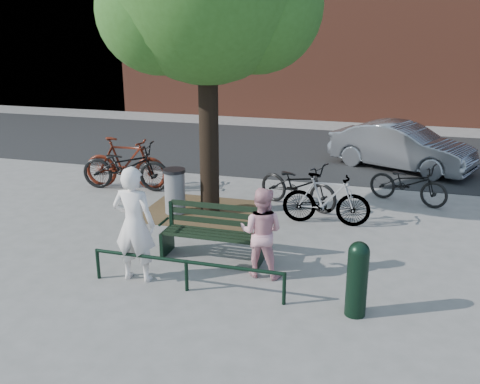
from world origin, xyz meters
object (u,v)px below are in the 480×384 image
(litter_bin, at_px, (175,191))
(parked_car, at_px, (401,147))
(bollard, at_px, (357,276))
(park_bench, at_px, (214,231))
(person_right, at_px, (261,232))
(person_left, at_px, (134,224))
(bicycle_c, at_px, (298,185))

(litter_bin, bearing_deg, parked_car, 47.72)
(bollard, bearing_deg, parked_car, 85.95)
(park_bench, xyz_separation_m, parked_car, (3.09, 6.94, 0.16))
(person_right, height_order, bollard, person_right)
(bollard, bearing_deg, person_left, 177.49)
(bollard, relative_size, litter_bin, 1.13)
(person_right, height_order, bicycle_c, person_right)
(person_left, bearing_deg, person_right, -161.33)
(bicycle_c, height_order, parked_car, parked_car)
(parked_car, bearing_deg, bicycle_c, 174.57)
(bicycle_c, bearing_deg, park_bench, -173.70)
(person_right, height_order, parked_car, person_right)
(bicycle_c, bearing_deg, person_left, 179.61)
(bollard, height_order, litter_bin, bollard)
(bicycle_c, bearing_deg, parked_car, -5.31)
(person_left, distance_m, parked_car, 9.01)
(park_bench, relative_size, person_left, 0.94)
(litter_bin, height_order, parked_car, parked_car)
(person_left, bearing_deg, litter_bin, -80.48)
(bicycle_c, bearing_deg, litter_bin, 138.18)
(person_right, xyz_separation_m, litter_bin, (-2.45, 2.33, -0.24))
(park_bench, relative_size, litter_bin, 1.79)
(park_bench, relative_size, bollard, 1.59)
(park_bench, relative_size, parked_car, 0.45)
(litter_bin, distance_m, bicycle_c, 2.68)
(litter_bin, bearing_deg, bicycle_c, 24.70)
(person_left, xyz_separation_m, litter_bin, (-0.60, 3.02, -0.43))
(bollard, bearing_deg, park_bench, 153.01)
(bollard, height_order, bicycle_c, bollard)
(person_right, bearing_deg, park_bench, -22.82)
(person_right, bearing_deg, bollard, 153.69)
(person_left, height_order, parked_car, person_left)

